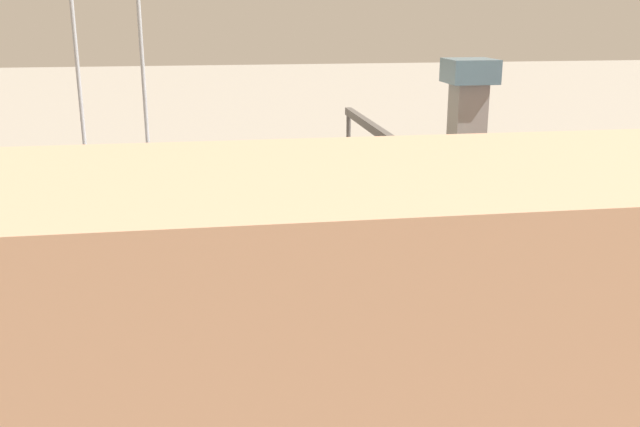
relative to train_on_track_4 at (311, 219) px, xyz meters
name	(u,v)px	position (x,y,z in m)	size (l,w,h in m)	color
ground_plane	(315,223)	(-1.47, -7.50, -2.60)	(400.00, 400.00, 0.00)	gray
track_bed_0	(298,190)	(-1.47, -20.00, -2.54)	(140.00, 2.80, 0.12)	#4C443D
track_bed_1	(304,202)	(-1.47, -15.00, -2.54)	(140.00, 2.80, 0.12)	#4C443D
track_bed_2	(311,215)	(-1.47, -10.00, -2.54)	(140.00, 2.80, 0.12)	#3D3833
track_bed_3	(319,230)	(-1.47, -5.00, -2.54)	(140.00, 2.80, 0.12)	#3D3833
track_bed_4	(329,247)	(-1.47, 0.00, -2.54)	(140.00, 2.80, 0.12)	#3D3833
track_bed_5	(340,268)	(-1.47, 5.00, -2.54)	(140.00, 2.80, 0.12)	#3D3833
train_on_track_4	(311,219)	(0.00, 0.00, 0.00)	(119.80, 3.06, 5.00)	#A8AAB2
train_on_track_1	(554,174)	(-29.26, -15.00, -0.61)	(71.40, 3.06, 3.80)	#B7BABF
train_on_track_0	(255,174)	(3.20, -20.00, -0.52)	(90.60, 3.06, 4.40)	maroon
light_mast_0	(75,40)	(21.46, -23.55, 13.71)	(2.80, 0.70, 25.34)	#9EA0A5
light_mast_2	(138,2)	(14.70, -23.07, 17.57)	(2.80, 0.70, 32.46)	#9EA0A5
signal_gantry	(380,142)	(-7.61, -7.50, 4.95)	(0.70, 30.00, 8.80)	#4C4742
maintenance_shed	(501,307)	(-4.37, 28.27, 4.00)	(45.67, 14.49, 13.20)	tan
control_tower	(468,103)	(-24.89, -30.62, 5.26)	(6.00, 6.00, 13.45)	gray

